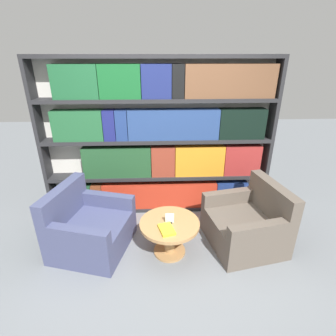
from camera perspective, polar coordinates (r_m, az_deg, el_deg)
name	(u,v)px	position (r m, az deg, el deg)	size (l,w,h in m)	color
ground_plane	(160,262)	(3.32, -1.86, -19.70)	(14.00, 14.00, 0.00)	slate
bookshelf	(161,140)	(3.80, -1.57, 6.05)	(3.30, 0.30, 2.27)	silver
armchair_left	(89,228)	(3.50, -16.82, -12.47)	(1.04, 1.07, 0.81)	#42476B
armchair_right	(247,224)	(3.57, 16.86, -11.68)	(1.00, 1.03, 0.81)	brown
coffee_table	(170,231)	(3.24, 0.34, -13.56)	(0.72, 0.72, 0.44)	#AD7F4C
table_sign	(170,219)	(3.14, 0.35, -11.01)	(0.10, 0.06, 0.12)	black
stray_book	(167,230)	(3.03, -0.31, -13.24)	(0.21, 0.25, 0.03)	gold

